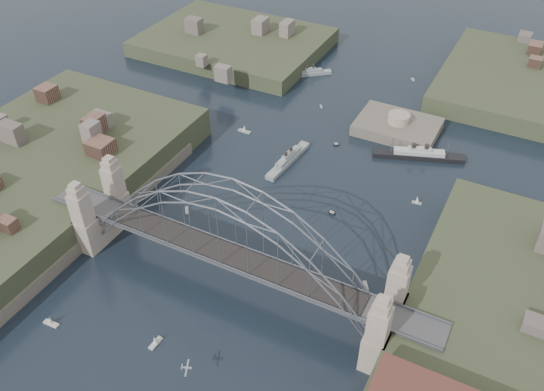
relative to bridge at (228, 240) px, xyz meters
The scene contains 20 objects.
ground 12.32m from the bridge, ahead, with size 500.00×500.00×0.00m, color black.
bridge is the anchor object (origin of this frame).
shore_west 58.25m from the bridge, behind, with size 50.50×90.00×12.00m.
headland_nw 110.41m from the bridge, 120.07° to the left, with size 60.00×45.00×9.00m, color #343B24.
fort_island 72.14m from the bridge, 80.27° to the left, with size 22.00×16.00×9.40m.
naval_cruiser_near 45.08m from the bridge, 100.89° to the left, with size 3.90×18.40×5.48m.
naval_cruiser_far 93.12m from the bridge, 104.59° to the left, with size 12.01×10.32×4.71m.
ocean_liner 64.82m from the bridge, 70.91° to the left, with size 23.12×11.00×5.75m.
aeroplane 24.48m from the bridge, 77.31° to the right, with size 1.84×3.10×0.48m.
small_boat_a 28.04m from the bridge, 144.11° to the left, with size 2.22×2.54×0.45m.
small_boat_b 33.13m from the bridge, 71.84° to the left, with size 1.69×0.80×1.43m.
small_boat_c 22.40m from the bridge, 104.16° to the right, with size 1.13×3.06×2.38m.
small_boat_d 50.60m from the bridge, 58.38° to the left, with size 2.30×1.07×2.38m.
small_boat_e 57.48m from the bridge, 116.80° to the left, with size 3.78×1.35×2.38m.
small_boat_f 57.05m from the bridge, 90.28° to the left, with size 1.61×1.08×1.43m.
small_boat_h 74.32m from the bridge, 99.36° to the left, with size 1.44×1.75×0.45m.
small_boat_i 29.62m from the bridge, 26.41° to the left, with size 1.91×2.40×0.45m.
small_boat_j 36.32m from the bridge, 135.76° to the right, with size 3.13×1.16×2.38m.
small_boat_k 102.11m from the bridge, 85.90° to the left, with size 1.59×1.72×1.43m.
small_boat_l 46.26m from the bridge, 141.15° to the left, with size 3.01×1.88×1.43m.
Camera 1 is at (43.13, -64.96, 85.94)m, focal length 37.71 mm.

